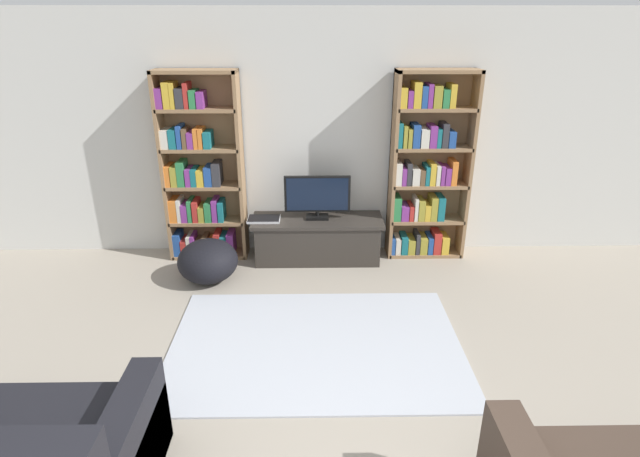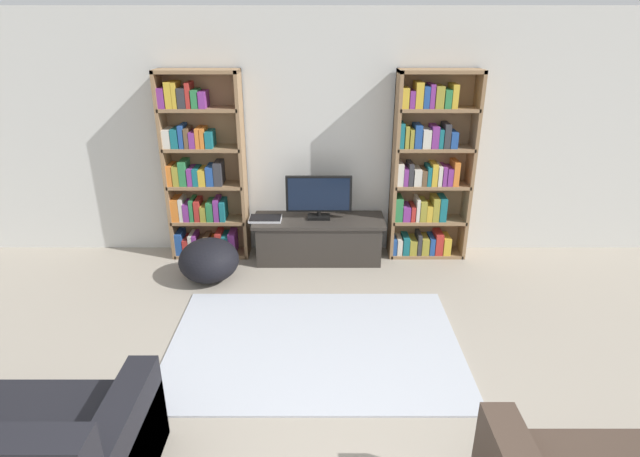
# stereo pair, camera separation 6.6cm
# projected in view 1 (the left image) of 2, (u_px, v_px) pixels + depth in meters

# --- Properties ---
(wall_back) EXTENTS (8.80, 0.06, 2.60)m
(wall_back) POSITION_uv_depth(u_px,v_px,m) (319.00, 137.00, 5.38)
(wall_back) COLOR silver
(wall_back) RESTS_ON ground_plane
(bookshelf_left) EXTENTS (0.84, 0.30, 2.02)m
(bookshelf_left) POSITION_uv_depth(u_px,v_px,m) (200.00, 174.00, 5.33)
(bookshelf_left) COLOR #93704C
(bookshelf_left) RESTS_ON ground_plane
(bookshelf_right) EXTENTS (0.84, 0.30, 2.02)m
(bookshelf_right) POSITION_uv_depth(u_px,v_px,m) (426.00, 170.00, 5.35)
(bookshelf_right) COLOR #93704C
(bookshelf_right) RESTS_ON ground_plane
(tv_stand) EXTENTS (1.42, 0.51, 0.47)m
(tv_stand) POSITION_uv_depth(u_px,v_px,m) (317.00, 239.00, 5.50)
(tv_stand) COLOR #332D28
(tv_stand) RESTS_ON ground_plane
(television) EXTENTS (0.71, 0.16, 0.48)m
(television) POSITION_uv_depth(u_px,v_px,m) (317.00, 196.00, 5.33)
(television) COLOR black
(television) RESTS_ON tv_stand
(laptop) EXTENTS (0.35, 0.23, 0.03)m
(laptop) POSITION_uv_depth(u_px,v_px,m) (264.00, 219.00, 5.37)
(laptop) COLOR silver
(laptop) RESTS_ON tv_stand
(area_rug) EXTENTS (2.37, 1.62, 0.02)m
(area_rug) POSITION_uv_depth(u_px,v_px,m) (316.00, 345.00, 4.08)
(area_rug) COLOR #B2B7C1
(area_rug) RESTS_ON ground_plane
(beanbag_ottoman) EXTENTS (0.60, 0.60, 0.43)m
(beanbag_ottoman) POSITION_uv_depth(u_px,v_px,m) (208.00, 261.00, 5.03)
(beanbag_ottoman) COLOR black
(beanbag_ottoman) RESTS_ON ground_plane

